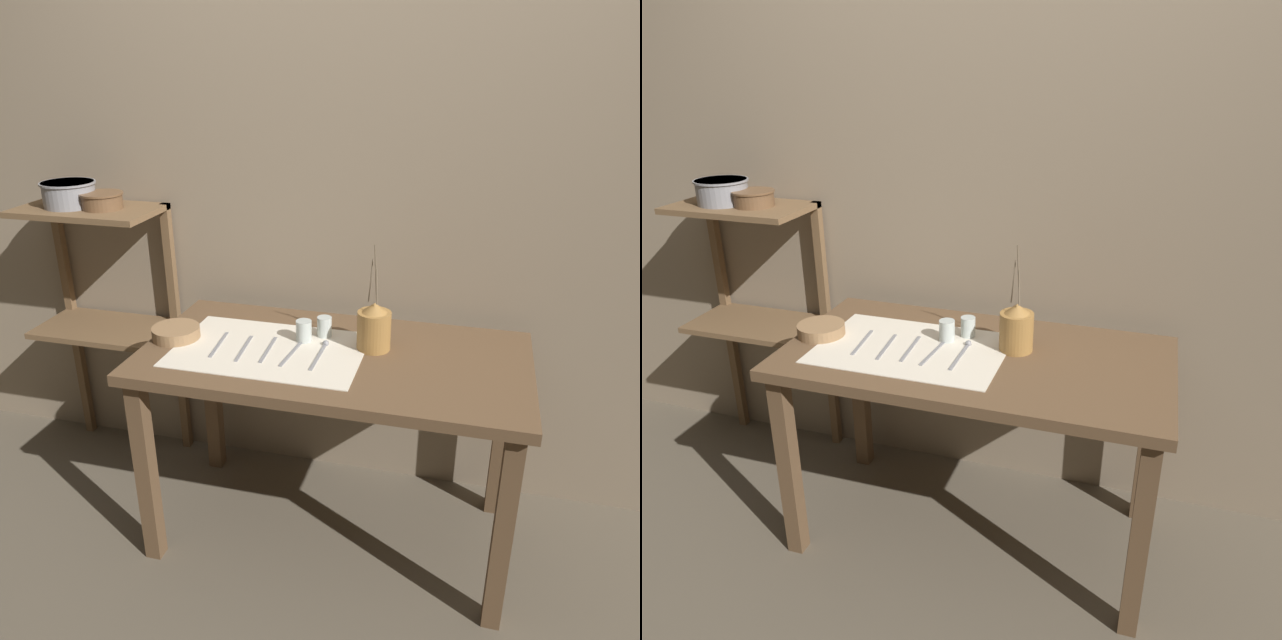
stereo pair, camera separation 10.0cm
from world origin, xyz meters
TOP-DOWN VIEW (x-y plane):
  - ground_plane at (0.00, 0.00)m, footprint 12.00×12.00m
  - stone_wall_back at (0.00, 0.46)m, footprint 7.00×0.06m
  - wooden_table at (0.00, 0.00)m, footprint 1.36×0.71m
  - wooden_shelf_unit at (-1.09, 0.29)m, footprint 0.57×0.32m
  - linen_cloth at (-0.23, -0.03)m, footprint 0.67×0.45m
  - pitcher_with_flowers at (0.13, 0.07)m, footprint 0.12×0.12m
  - wooden_bowl at (-0.59, -0.03)m, footprint 0.18×0.18m
  - glass_tumbler_near at (-0.13, 0.06)m, footprint 0.06×0.06m
  - glass_tumbler_far at (-0.07, 0.12)m, footprint 0.05×0.05m
  - fork_outer at (-0.41, -0.05)m, footprint 0.03×0.21m
  - fork_inner at (-0.31, -0.06)m, footprint 0.03×0.21m
  - knife_center at (-0.23, -0.04)m, footprint 0.02×0.21m
  - spoon_inner at (-0.13, 0.01)m, footprint 0.04×0.22m
  - spoon_outer at (-0.04, 0.01)m, footprint 0.02×0.22m
  - metal_pot_large at (-1.16, 0.25)m, footprint 0.22×0.22m
  - metal_pot_small at (-1.01, 0.25)m, footprint 0.17×0.17m

SIDE VIEW (x-z plane):
  - ground_plane at x=0.00m, z-range 0.00..0.00m
  - wooden_table at x=0.00m, z-range 0.29..1.08m
  - linen_cloth at x=-0.23m, z-range 0.79..0.79m
  - fork_outer at x=-0.41m, z-range 0.79..0.80m
  - fork_inner at x=-0.31m, z-range 0.79..0.80m
  - knife_center at x=-0.23m, z-range 0.79..0.80m
  - spoon_inner at x=-0.13m, z-range 0.79..0.81m
  - spoon_outer at x=-0.04m, z-range 0.79..0.81m
  - wooden_bowl at x=-0.59m, z-range 0.79..0.83m
  - glass_tumbler_far at x=-0.07m, z-range 0.79..0.87m
  - wooden_shelf_unit at x=-1.09m, z-range 0.24..1.42m
  - glass_tumbler_near at x=-0.13m, z-range 0.79..0.87m
  - pitcher_with_flowers at x=0.13m, z-range 0.68..1.06m
  - stone_wall_back at x=0.00m, z-range 0.00..2.40m
  - metal_pot_small at x=-1.01m, z-range 1.19..1.25m
  - metal_pot_large at x=-1.16m, z-range 1.19..1.29m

